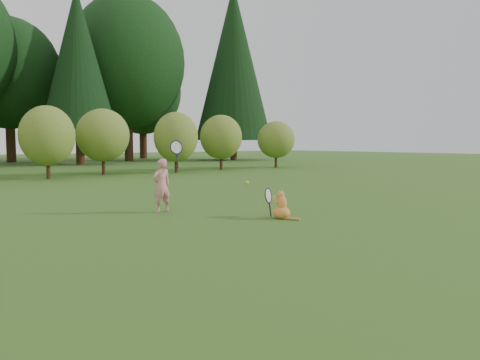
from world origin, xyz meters
TOP-DOWN VIEW (x-y plane):
  - ground at (0.00, 0.00)m, footprint 100.00×100.00m
  - shrub_row at (0.00, 13.00)m, footprint 28.00×3.00m
  - child at (-0.37, 2.49)m, footprint 0.60×0.40m
  - cat at (0.91, 0.54)m, footprint 0.38×0.67m
  - tennis_ball at (0.38, 0.83)m, footprint 0.07×0.07m

SIDE VIEW (x-z plane):
  - ground at x=0.00m, z-range 0.00..0.00m
  - cat at x=0.91m, z-range -0.09..0.60m
  - child at x=-0.37m, z-range -0.23..1.31m
  - tennis_ball at x=0.38m, z-range 0.61..0.68m
  - shrub_row at x=0.00m, z-range 0.00..2.80m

